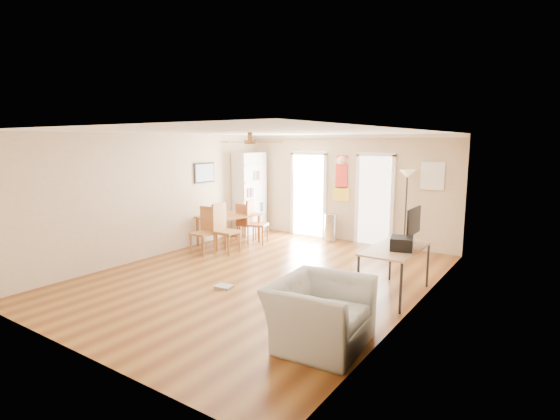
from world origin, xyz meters
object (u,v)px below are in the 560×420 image
Objects in this scene: dining_chair_right_b at (227,229)px; torchiere_lamp at (406,211)px; dining_chair_near at (202,231)px; bookshelf at (249,193)px; printer at (402,243)px; computer_desk at (395,271)px; dining_table at (229,229)px; trash_can at (330,227)px; armchair at (320,313)px; dining_chair_right_a at (258,222)px; dining_chair_far at (247,222)px; wastebasket_a at (355,293)px.

torchiere_lamp is at bearing -56.97° from dining_chair_right_b.
torchiere_lamp reaches higher than dining_chair_near.
printer is (4.97, -2.53, -0.19)m from bookshelf.
printer is at bearing -5.25° from dining_chair_near.
computer_desk is 0.51m from printer.
printer is (4.60, -1.26, 0.53)m from dining_table.
dining_chair_near is (-0.42, -0.33, -0.04)m from dining_chair_right_b.
dining_chair_right_b reaches higher than trash_can.
printer reaches higher than trash_can.
armchair is at bearing -53.49° from bookshelf.
dining_chair_near is 4.36m from computer_desk.
printer is at bearing -129.71° from dining_chair_right_a.
dining_chair_right_b is at bearing 157.10° from printer.
bookshelf is at bearing -58.36° from dining_chair_far.
bookshelf is 1.96× the size of dining_chair_right_b.
bookshelf is 2.39m from trash_can.
dining_chair_far is 1.38× the size of trash_can.
bookshelf reaches higher than armchair.
armchair is (3.75, -3.72, -0.13)m from dining_chair_right_a.
bookshelf reaches higher than dining_chair_right_b.
dining_chair_near is 0.85× the size of armchair.
wastebasket_a is (2.23, -3.46, -0.18)m from trash_can.
bookshelf is 2.42m from dining_chair_near.
dining_table is (0.37, -1.28, -0.72)m from bookshelf.
dining_chair_right_b reaches higher than dining_table.
computer_desk is at bearing -14.57° from dining_table.
armchair is (4.15, -3.80, -0.07)m from dining_chair_far.
printer is at bearing 156.79° from dining_chair_far.
dining_chair_near reaches higher than trash_can.
dining_chair_near is 1.51× the size of trash_can.
printer is at bearing -46.81° from trash_can.
wastebasket_a is at bearing -23.82° from dining_table.
dining_chair_far is 2.41× the size of printer.
dining_chair_right_a is 0.87× the size of armchair.
dining_chair_right_b is 3.96m from torchiere_lamp.
dining_chair_far is (-0.40, 1.19, -0.08)m from dining_chair_right_b.
dining_chair_right_a is 1.81m from trash_can.
wastebasket_a is (-0.38, -0.65, -0.24)m from computer_desk.
dining_table is at bearing 71.45° from dining_chair_far.
dining_chair_right_b reaches higher than printer.
dining_table reaches higher than wastebasket_a.
dining_table is at bearing 94.91° from dining_chair_near.
torchiere_lamp is (4.09, 0.37, -0.16)m from bookshelf.
wastebasket_a is (4.10, -1.81, -0.20)m from dining_table.
printer is 1.27× the size of wastebasket_a.
dining_chair_right_a is 1.12m from dining_chair_right_b.
computer_desk is at bearing -74.89° from torchiere_lamp.
dining_table is 4.11m from torchiere_lamp.
torchiere_lamp reaches higher than wastebasket_a.
dining_chair_right_a is 4.24m from computer_desk.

